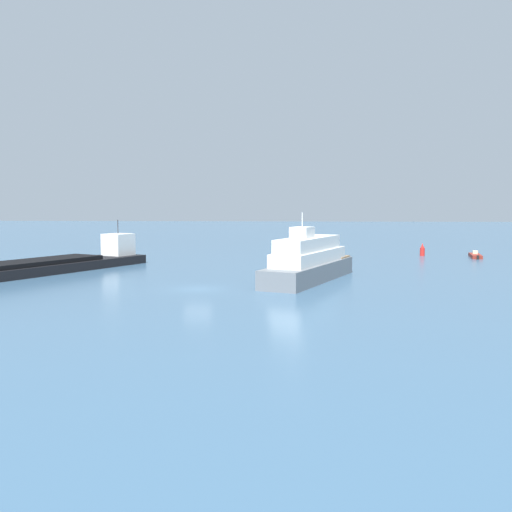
% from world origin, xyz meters
% --- Properties ---
extents(ground_plane, '(400.00, 400.00, 0.00)m').
position_xyz_m(ground_plane, '(0.00, 0.00, 0.00)').
color(ground_plane, '#3D607F').
extents(white_riverboat, '(9.92, 17.36, 6.90)m').
position_xyz_m(white_riverboat, '(10.22, 6.40, 1.92)').
color(white_riverboat, slate).
rests_on(white_riverboat, ground).
extents(fishing_skiff, '(2.40, 6.02, 0.98)m').
position_xyz_m(fishing_skiff, '(34.68, 33.13, 0.26)').
color(fishing_skiff, maroon).
rests_on(fishing_skiff, ground).
extents(cargo_barge, '(21.85, 37.30, 5.66)m').
position_xyz_m(cargo_barge, '(-21.23, 7.01, 0.85)').
color(cargo_barge, black).
rests_on(cargo_barge, ground).
extents(channel_buoy_red, '(0.70, 0.70, 1.90)m').
position_xyz_m(channel_buoy_red, '(27.61, 35.24, 0.81)').
color(channel_buoy_red, red).
rests_on(channel_buoy_red, ground).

